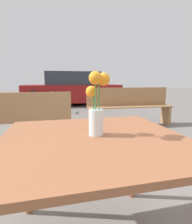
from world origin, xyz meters
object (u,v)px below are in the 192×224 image
flower_vase (96,108)px  bicycle (39,102)px  bench_middle (129,105)px  table_front (94,152)px  bench_far (9,120)px  parked_car (72,89)px

flower_vase → bicycle: 4.92m
bench_middle → bicycle: 3.00m
table_front → bench_middle: size_ratio=0.52×
table_front → flower_vase: size_ratio=2.88×
bench_middle → bench_far: (-2.27, -0.99, -0.01)m
table_front → flower_vase: (0.02, 0.02, 0.24)m
bench_middle → flower_vase: bearing=-118.1°
flower_vase → bench_middle: size_ratio=0.18×
bench_middle → bicycle: bench_middle is taller
bicycle → bench_middle: bearing=-45.8°
table_front → bicycle: bearing=97.4°
parked_car → flower_vase: bearing=-95.2°
bicycle → flower_vase: bearing=-82.4°
flower_vase → table_front: bearing=-129.1°
table_front → bench_far: (-0.81, 1.73, -0.16)m
bench_middle → parked_car: (-0.84, 3.93, 0.17)m
flower_vase → bench_far: size_ratio=0.20×
flower_vase → bicycle: size_ratio=0.23×
flower_vase → parked_car: (0.61, 6.63, -0.22)m
bicycle → bench_far: bearing=-93.3°
parked_car → bench_middle: bearing=-78.0°
bicycle → parked_car: (1.25, 1.78, 0.32)m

